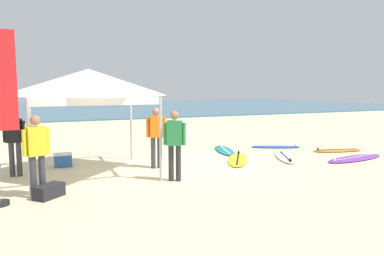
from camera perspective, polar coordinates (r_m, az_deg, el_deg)
The scene contains 16 objects.
ground_plane at distance 10.29m, azimuth -0.22°, elevation -6.28°, with size 80.00×80.00×0.00m, color beige.
sea at distance 43.33m, azimuth -18.34°, elevation 3.16°, with size 80.00×36.00×0.10m, color #386B84.
canopy_tent at distance 9.67m, azimuth -16.13°, elevation 6.91°, with size 3.02×3.02×2.75m.
surfboard_orange at distance 13.83m, azimuth 22.14°, elevation -3.32°, with size 1.91×0.94×0.19m.
surfboard_white at distance 11.96m, azimuth 14.63°, elevation -4.52°, with size 1.38×2.01×0.19m.
surfboard_blue at distance 14.00m, azimuth 13.25°, elevation -2.90°, with size 1.90×1.23×0.19m.
surfboard_yellow at distance 11.31m, azimuth 7.31°, elevation -4.98°, with size 1.70×2.19×0.19m.
surfboard_teal at distance 12.93m, azimuth 5.18°, elevation -3.52°, with size 1.15×2.17×0.19m.
surfboard_purple at distance 12.54m, azimuth 24.54°, elevation -4.39°, with size 2.58×1.02×0.19m.
person_black at distance 10.15m, azimuth -26.46°, elevation -1.47°, with size 0.53×0.32×1.71m.
person_yellow at distance 8.00m, azimuth -23.53°, elevation -3.28°, with size 0.52×0.33×1.71m.
person_green at distance 8.65m, azimuth -2.79°, elevation -2.05°, with size 0.49×0.37×1.71m.
person_orange at distance 10.08m, azimuth -5.73°, elevation -0.87°, with size 0.54×0.28×1.71m.
banner_flag at distance 7.69m, azimuth -28.09°, elevation 0.53°, with size 0.60×0.36×3.40m.
gear_bag_near_tent at distance 8.05m, azimuth -21.82°, elevation -9.33°, with size 0.60×0.32×0.28m, color #232328.
cooler_box at distance 10.99m, azimuth -19.89°, elevation -4.80°, with size 0.50×0.36×0.39m.
Camera 1 is at (-3.99, -9.21, 2.26)m, focal length 33.46 mm.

